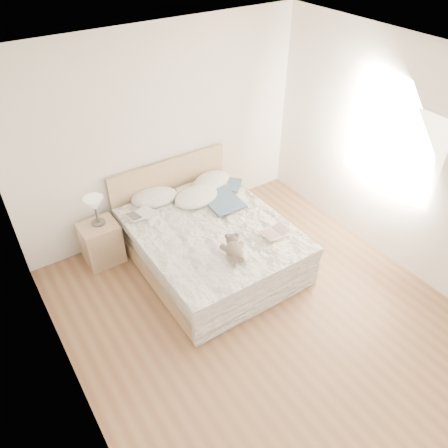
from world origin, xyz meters
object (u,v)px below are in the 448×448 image
(childrens_book, at_px, (275,232))
(teddy_bear, at_px, (234,255))
(table_lamp, at_px, (95,205))
(photo_book, at_px, (140,215))
(bed, at_px, (208,242))
(nightstand, at_px, (102,243))

(childrens_book, distance_m, teddy_bear, 0.64)
(table_lamp, relative_size, teddy_bear, 1.12)
(photo_book, bearing_deg, bed, -55.14)
(nightstand, height_order, teddy_bear, teddy_bear)
(bed, height_order, table_lamp, bed)
(table_lamp, bearing_deg, nightstand, -127.02)
(photo_book, relative_size, teddy_bear, 1.02)
(childrens_book, relative_size, teddy_bear, 1.04)
(table_lamp, distance_m, teddy_bear, 1.80)
(childrens_book, bearing_deg, teddy_bear, -175.67)
(childrens_book, bearing_deg, table_lamp, 137.13)
(photo_book, relative_size, childrens_book, 0.97)
(nightstand, xyz_separation_m, table_lamp, (0.03, 0.03, 0.55))
(nightstand, relative_size, photo_book, 1.63)
(teddy_bear, bearing_deg, childrens_book, 26.94)
(nightstand, bearing_deg, teddy_bear, -54.59)
(bed, distance_m, teddy_bear, 0.78)
(photo_book, xyz_separation_m, childrens_book, (1.18, -1.20, 0.00))
(bed, relative_size, photo_book, 6.25)
(table_lamp, distance_m, childrens_book, 2.18)
(nightstand, height_order, table_lamp, table_lamp)
(nightstand, bearing_deg, photo_book, -19.86)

